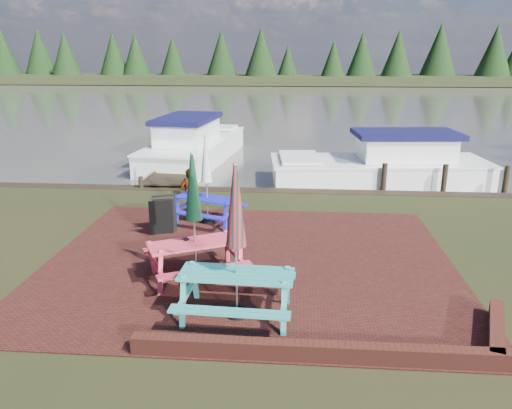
{
  "coord_description": "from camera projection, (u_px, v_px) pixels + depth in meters",
  "views": [
    {
      "loc": [
        0.97,
        -9.22,
        4.53
      ],
      "look_at": [
        0.06,
        2.16,
        1.0
      ],
      "focal_mm": 35.0,
      "sensor_mm": 36.0,
      "label": 1
    }
  ],
  "objects": [
    {
      "name": "boat_near",
      "position": [
        383.0,
        167.0,
        18.33
      ],
      "size": [
        8.04,
        3.4,
        2.12
      ],
      "rotation": [
        0.0,
        0.0,
        1.66
      ],
      "color": "white",
      "rests_on": "ground"
    },
    {
      "name": "picnic_table_red",
      "position": [
        195.0,
        236.0,
        10.11
      ],
      "size": [
        2.45,
        2.36,
        2.63
      ],
      "rotation": [
        0.0,
        0.0,
        0.47
      ],
      "color": "#DC384F",
      "rests_on": "ground"
    },
    {
      "name": "picnic_table_blue",
      "position": [
        207.0,
        194.0,
        13.45
      ],
      "size": [
        2.14,
        2.03,
        2.39
      ],
      "rotation": [
        0.0,
        0.0,
        -0.35
      ],
      "color": "#1A1CC6",
      "rests_on": "ground"
    },
    {
      "name": "picnic_table_teal",
      "position": [
        236.0,
        266.0,
        8.6
      ],
      "size": [
        2.06,
        1.85,
        2.76
      ],
      "rotation": [
        0.0,
        0.0,
        -0.05
      ],
      "color": "teal",
      "rests_on": "ground"
    },
    {
      "name": "person",
      "position": [
        190.0,
        169.0,
        15.96
      ],
      "size": [
        0.67,
        0.44,
        1.83
      ],
      "primitive_type": "imported",
      "rotation": [
        0.0,
        0.0,
        3.15
      ],
      "color": "gray",
      "rests_on": "ground"
    },
    {
      "name": "paving",
      "position": [
        249.0,
        262.0,
        11.14
      ],
      "size": [
        9.0,
        7.5,
        0.02
      ],
      "primitive_type": "cube",
      "color": "#391412",
      "rests_on": "ground"
    },
    {
      "name": "boat_jetty",
      "position": [
        194.0,
        146.0,
        22.0
      ],
      "size": [
        3.59,
        8.19,
        2.3
      ],
      "rotation": [
        0.0,
        0.0,
        -0.11
      ],
      "color": "white",
      "rests_on": "ground"
    },
    {
      "name": "chalkboard",
      "position": [
        163.0,
        215.0,
        12.74
      ],
      "size": [
        0.64,
        0.74,
        0.97
      ],
      "rotation": [
        0.0,
        0.0,
        0.32
      ],
      "color": "black",
      "rests_on": "ground"
    },
    {
      "name": "jetty",
      "position": [
        190.0,
        159.0,
        21.17
      ],
      "size": [
        1.76,
        9.08,
        1.0
      ],
      "color": "black",
      "rests_on": "ground"
    },
    {
      "name": "far_treeline",
      "position": [
        291.0,
        60.0,
        72.09
      ],
      "size": [
        120.0,
        10.0,
        8.1
      ],
      "color": "black",
      "rests_on": "ground"
    },
    {
      "name": "brick_wall",
      "position": [
        367.0,
        347.0,
        7.69
      ],
      "size": [
        6.21,
        1.79,
        0.3
      ],
      "color": "#4C1E16",
      "rests_on": "ground"
    },
    {
      "name": "ground",
      "position": [
        245.0,
        282.0,
        10.19
      ],
      "size": [
        120.0,
        120.0,
        0.0
      ],
      "primitive_type": "plane",
      "color": "black",
      "rests_on": "ground"
    },
    {
      "name": "water",
      "position": [
        286.0,
        103.0,
        45.43
      ],
      "size": [
        120.0,
        60.0,
        0.02
      ],
      "primitive_type": "cube",
      "color": "#413F37",
      "rests_on": "ground"
    }
  ]
}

